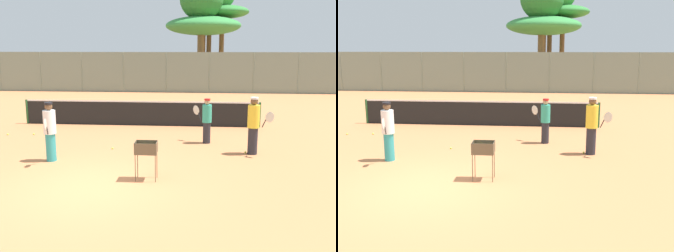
# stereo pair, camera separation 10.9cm
# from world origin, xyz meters

# --- Properties ---
(ground_plane) EXTENTS (80.00, 80.00, 0.00)m
(ground_plane) POSITION_xyz_m (0.00, 0.00, 0.00)
(ground_plane) COLOR #D37F4C
(tennis_net) EXTENTS (10.21, 0.10, 1.07)m
(tennis_net) POSITION_xyz_m (0.00, 7.65, 0.56)
(tennis_net) COLOR #26592D
(tennis_net) RESTS_ON ground_plane
(back_fence) EXTENTS (31.60, 0.08, 2.93)m
(back_fence) POSITION_xyz_m (-0.00, 19.89, 1.46)
(back_fence) COLOR gray
(back_fence) RESTS_ON ground_plane
(tree_1) EXTENTS (3.48, 3.48, 8.81)m
(tree_1) POSITION_xyz_m (2.50, 23.56, 6.90)
(tree_1) COLOR brown
(tree_1) RESTS_ON ground_plane
(tree_2) EXTENTS (4.46, 4.46, 6.71)m
(tree_2) POSITION_xyz_m (4.25, 25.59, 6.02)
(tree_2) COLOR brown
(tree_2) RESTS_ON ground_plane
(tree_3) EXTENTS (6.11, 6.11, 5.73)m
(tree_3) POSITION_xyz_m (2.66, 24.06, 4.93)
(tree_3) COLOR brown
(tree_3) RESTS_ON ground_plane
(player_white_outfit) EXTENTS (0.79, 0.66, 1.82)m
(player_white_outfit) POSITION_xyz_m (4.25, 3.42, 0.94)
(player_white_outfit) COLOR #26262D
(player_white_outfit) RESTS_ON ground_plane
(player_red_cap) EXTENTS (0.37, 0.92, 1.77)m
(player_red_cap) POSITION_xyz_m (-1.85, 2.15, 0.92)
(player_red_cap) COLOR teal
(player_red_cap) RESTS_ON ground_plane
(player_yellow_shirt) EXTENTS (0.71, 0.65, 1.58)m
(player_yellow_shirt) POSITION_xyz_m (2.80, 4.75, 0.82)
(player_yellow_shirt) COLOR #26262D
(player_yellow_shirt) RESTS_ON ground_plane
(ball_cart) EXTENTS (0.56, 0.41, 1.00)m
(ball_cart) POSITION_xyz_m (1.22, 0.73, 0.76)
(ball_cart) COLOR brown
(ball_cart) RESTS_ON ground_plane
(tennis_ball_0) EXTENTS (0.07, 0.07, 0.07)m
(tennis_ball_0) POSITION_xyz_m (4.04, 3.49, 0.03)
(tennis_ball_0) COLOR #D1E54C
(tennis_ball_0) RESTS_ON ground_plane
(tennis_ball_1) EXTENTS (0.07, 0.07, 0.07)m
(tennis_ball_1) POSITION_xyz_m (-4.83, 5.36, 0.03)
(tennis_ball_1) COLOR #D1E54C
(tennis_ball_1) RESTS_ON ground_plane
(tennis_ball_2) EXTENTS (0.07, 0.07, 0.07)m
(tennis_ball_2) POSITION_xyz_m (-0.33, 3.63, 0.03)
(tennis_ball_2) COLOR #D1E54C
(tennis_ball_2) RESTS_ON ground_plane
(tennis_ball_4) EXTENTS (0.07, 0.07, 0.07)m
(tennis_ball_4) POSITION_xyz_m (-3.85, 5.48, 0.03)
(tennis_ball_4) COLOR #D1E54C
(tennis_ball_4) RESTS_ON ground_plane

